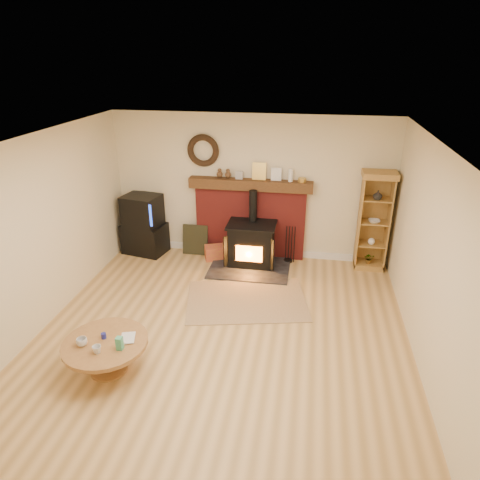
% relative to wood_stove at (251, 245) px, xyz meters
% --- Properties ---
extents(ground, '(5.50, 5.50, 0.00)m').
position_rel_wood_stove_xyz_m(ground, '(-0.08, -2.28, -0.38)').
color(ground, '#A98146').
rests_on(ground, ground).
extents(room_shell, '(5.02, 5.52, 2.61)m').
position_rel_wood_stove_xyz_m(room_shell, '(-0.10, -2.18, 1.33)').
color(room_shell, beige).
rests_on(room_shell, ground).
extents(chimney_breast, '(2.20, 0.22, 1.78)m').
position_rel_wood_stove_xyz_m(chimney_breast, '(-0.08, 0.39, 0.42)').
color(chimney_breast, maroon).
rests_on(chimney_breast, ground).
extents(wood_stove, '(1.40, 1.00, 1.34)m').
position_rel_wood_stove_xyz_m(wood_stove, '(0.00, 0.00, 0.00)').
color(wood_stove, black).
rests_on(wood_stove, ground).
extents(area_rug, '(2.05, 1.62, 0.01)m').
position_rel_wood_stove_xyz_m(area_rug, '(0.11, -1.23, -0.38)').
color(area_rug, brown).
rests_on(area_rug, ground).
extents(tv_unit, '(0.86, 0.68, 1.13)m').
position_rel_wood_stove_xyz_m(tv_unit, '(-2.07, 0.19, 0.16)').
color(tv_unit, black).
rests_on(tv_unit, ground).
extents(curio_cabinet, '(0.56, 0.41, 1.75)m').
position_rel_wood_stove_xyz_m(curio_cabinet, '(2.08, 0.27, 0.49)').
color(curio_cabinet, olive).
rests_on(curio_cabinet, ground).
extents(firelog_box, '(0.47, 0.39, 0.26)m').
position_rel_wood_stove_xyz_m(firelog_box, '(-0.67, 0.12, -0.26)').
color(firelog_box, '#C2871F').
rests_on(firelog_box, ground).
extents(leaning_painting, '(0.48, 0.13, 0.57)m').
position_rel_wood_stove_xyz_m(leaning_painting, '(-1.11, 0.27, -0.10)').
color(leaning_painting, black).
rests_on(leaning_painting, ground).
extents(fire_tools, '(0.19, 0.16, 0.70)m').
position_rel_wood_stove_xyz_m(fire_tools, '(0.66, 0.22, -0.23)').
color(fire_tools, black).
rests_on(fire_tools, ground).
extents(coffee_table, '(1.00, 1.00, 0.59)m').
position_rel_wood_stove_xyz_m(coffee_table, '(-1.29, -3.07, -0.04)').
color(coffee_table, brown).
rests_on(coffee_table, ground).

